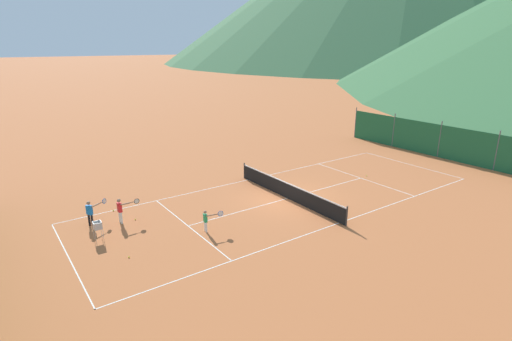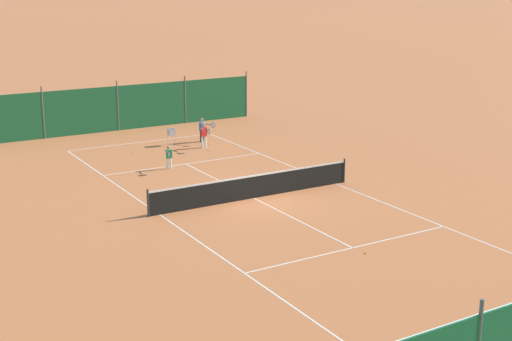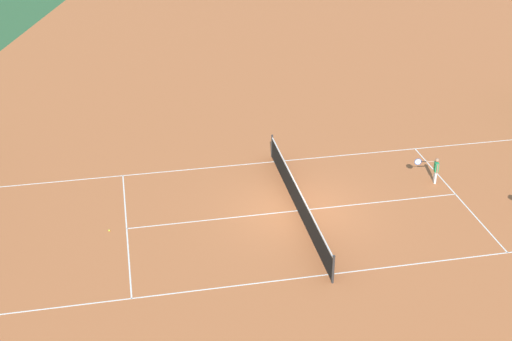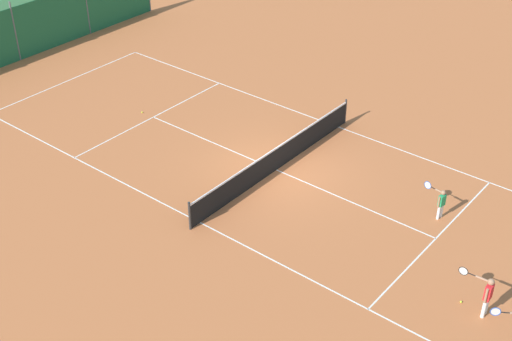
{
  "view_description": "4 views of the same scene",
  "coord_description": "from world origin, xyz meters",
  "px_view_note": "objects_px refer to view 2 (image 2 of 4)",
  "views": [
    {
      "loc": [
        16.68,
        -14.06,
        8.65
      ],
      "look_at": [
        -1.72,
        -1.04,
        1.46
      ],
      "focal_mm": 28.0,
      "sensor_mm": 36.0,
      "label": 1
    },
    {
      "loc": [
        13.95,
        23.64,
        8.55
      ],
      "look_at": [
        0.27,
        0.64,
        1.34
      ],
      "focal_mm": 50.0,
      "sensor_mm": 36.0,
      "label": 2
    },
    {
      "loc": [
        -22.26,
        6.04,
        14.05
      ],
      "look_at": [
        1.87,
        1.24,
        0.87
      ],
      "focal_mm": 50.0,
      "sensor_mm": 36.0,
      "label": 3
    },
    {
      "loc": [
        -17.45,
        -13.15,
        14.07
      ],
      "look_at": [
        -1.65,
        -0.38,
        0.95
      ],
      "focal_mm": 50.0,
      "sensor_mm": 36.0,
      "label": 4
    }
  ],
  "objects_px": {
    "tennis_ball_far_corner": "(133,152)",
    "tennis_ball_by_net_left": "(234,144)",
    "tennis_ball_by_net_right": "(366,253)",
    "tennis_ball_alley_left": "(209,150)",
    "player_far_service": "(169,156)",
    "ball_hopper": "(171,133)",
    "player_far_baseline": "(204,134)",
    "player_near_service": "(202,128)",
    "tennis_net": "(254,186)"
  },
  "relations": [
    {
      "from": "player_near_service",
      "to": "tennis_ball_by_net_left",
      "type": "height_order",
      "value": "player_near_service"
    },
    {
      "from": "tennis_ball_alley_left",
      "to": "player_near_service",
      "type": "bearing_deg",
      "value": -107.33
    },
    {
      "from": "ball_hopper",
      "to": "player_far_service",
      "type": "bearing_deg",
      "value": 64.46
    },
    {
      "from": "player_far_service",
      "to": "tennis_ball_alley_left",
      "type": "bearing_deg",
      "value": -144.15
    },
    {
      "from": "ball_hopper",
      "to": "player_far_baseline",
      "type": "bearing_deg",
      "value": 130.08
    },
    {
      "from": "player_far_service",
      "to": "tennis_ball_alley_left",
      "type": "xyz_separation_m",
      "value": [
        -3.3,
        -2.38,
        -0.61
      ]
    },
    {
      "from": "player_far_baseline",
      "to": "tennis_ball_alley_left",
      "type": "bearing_deg",
      "value": 85.77
    },
    {
      "from": "tennis_net",
      "to": "player_far_baseline",
      "type": "bearing_deg",
      "value": -104.24
    },
    {
      "from": "tennis_ball_alley_left",
      "to": "tennis_ball_far_corner",
      "type": "distance_m",
      "value": 3.89
    },
    {
      "from": "player_far_service",
      "to": "player_far_baseline",
      "type": "distance_m",
      "value": 4.52
    },
    {
      "from": "tennis_net",
      "to": "player_far_baseline",
      "type": "relative_size",
      "value": 7.04
    },
    {
      "from": "player_far_service",
      "to": "player_far_baseline",
      "type": "height_order",
      "value": "player_far_baseline"
    },
    {
      "from": "player_far_service",
      "to": "tennis_ball_by_net_right",
      "type": "xyz_separation_m",
      "value": [
        -1.12,
        12.94,
        -0.61
      ]
    },
    {
      "from": "player_near_service",
      "to": "player_far_baseline",
      "type": "relative_size",
      "value": 1.0
    },
    {
      "from": "player_far_service",
      "to": "tennis_ball_alley_left",
      "type": "distance_m",
      "value": 4.12
    },
    {
      "from": "player_near_service",
      "to": "tennis_ball_by_net_right",
      "type": "distance_m",
      "value": 17.53
    },
    {
      "from": "player_far_baseline",
      "to": "tennis_ball_far_corner",
      "type": "height_order",
      "value": "player_far_baseline"
    },
    {
      "from": "player_near_service",
      "to": "tennis_ball_by_net_right",
      "type": "bearing_deg",
      "value": 80.82
    },
    {
      "from": "tennis_ball_alley_left",
      "to": "tennis_ball_by_net_left",
      "type": "height_order",
      "value": "same"
    },
    {
      "from": "tennis_ball_alley_left",
      "to": "ball_hopper",
      "type": "relative_size",
      "value": 0.07
    },
    {
      "from": "player_far_service",
      "to": "ball_hopper",
      "type": "relative_size",
      "value": 1.23
    },
    {
      "from": "player_near_service",
      "to": "player_far_baseline",
      "type": "distance_m",
      "value": 1.43
    },
    {
      "from": "player_far_service",
      "to": "ball_hopper",
      "type": "xyz_separation_m",
      "value": [
        -2.14,
        -4.47,
        0.01
      ]
    },
    {
      "from": "tennis_ball_by_net_left",
      "to": "tennis_net",
      "type": "bearing_deg",
      "value": 65.63
    },
    {
      "from": "player_far_service",
      "to": "tennis_ball_by_net_left",
      "type": "xyz_separation_m",
      "value": [
        -5.1,
        -2.96,
        -0.61
      ]
    },
    {
      "from": "player_far_baseline",
      "to": "tennis_ball_alley_left",
      "type": "xyz_separation_m",
      "value": [
        0.05,
        0.65,
        -0.73
      ]
    },
    {
      "from": "player_far_baseline",
      "to": "ball_hopper",
      "type": "xyz_separation_m",
      "value": [
        1.21,
        -1.44,
        -0.1
      ]
    },
    {
      "from": "tennis_net",
      "to": "tennis_ball_alley_left",
      "type": "height_order",
      "value": "tennis_net"
    },
    {
      "from": "tennis_ball_far_corner",
      "to": "tennis_net",
      "type": "bearing_deg",
      "value": 97.88
    },
    {
      "from": "tennis_ball_far_corner",
      "to": "player_far_baseline",
      "type": "bearing_deg",
      "value": 166.65
    },
    {
      "from": "player_near_service",
      "to": "ball_hopper",
      "type": "height_order",
      "value": "player_near_service"
    },
    {
      "from": "player_far_service",
      "to": "tennis_ball_by_net_right",
      "type": "distance_m",
      "value": 13.0
    },
    {
      "from": "tennis_ball_by_net_left",
      "to": "ball_hopper",
      "type": "bearing_deg",
      "value": -27.08
    },
    {
      "from": "player_near_service",
      "to": "tennis_net",
      "type": "bearing_deg",
      "value": 74.55
    },
    {
      "from": "tennis_net",
      "to": "player_far_baseline",
      "type": "xyz_separation_m",
      "value": [
        -2.27,
        -8.96,
        0.26
      ]
    },
    {
      "from": "player_far_service",
      "to": "tennis_ball_by_net_left",
      "type": "relative_size",
      "value": 16.6
    },
    {
      "from": "player_far_baseline",
      "to": "tennis_ball_far_corner",
      "type": "relative_size",
      "value": 19.75
    },
    {
      "from": "player_far_service",
      "to": "tennis_ball_by_net_right",
      "type": "relative_size",
      "value": 16.6
    },
    {
      "from": "tennis_ball_far_corner",
      "to": "tennis_ball_by_net_right",
      "type": "xyz_separation_m",
      "value": [
        -1.4,
        16.84,
        0.0
      ]
    },
    {
      "from": "player_near_service",
      "to": "tennis_ball_by_net_left",
      "type": "relative_size",
      "value": 19.73
    },
    {
      "from": "player_far_service",
      "to": "tennis_ball_far_corner",
      "type": "bearing_deg",
      "value": -85.84
    },
    {
      "from": "tennis_net",
      "to": "tennis_ball_alley_left",
      "type": "distance_m",
      "value": 8.61
    },
    {
      "from": "player_far_service",
      "to": "ball_hopper",
      "type": "height_order",
      "value": "player_far_service"
    },
    {
      "from": "tennis_ball_by_net_right",
      "to": "tennis_ball_alley_left",
      "type": "bearing_deg",
      "value": -98.1
    },
    {
      "from": "tennis_ball_by_net_right",
      "to": "tennis_ball_by_net_left",
      "type": "xyz_separation_m",
      "value": [
        -3.98,
        -15.9,
        0.0
      ]
    },
    {
      "from": "player_far_service",
      "to": "tennis_ball_far_corner",
      "type": "height_order",
      "value": "player_far_service"
    },
    {
      "from": "tennis_net",
      "to": "tennis_ball_far_corner",
      "type": "distance_m",
      "value": 9.92
    },
    {
      "from": "player_near_service",
      "to": "player_far_service",
      "type": "bearing_deg",
      "value": 48.04
    },
    {
      "from": "tennis_ball_far_corner",
      "to": "tennis_ball_by_net_left",
      "type": "relative_size",
      "value": 1.0
    },
    {
      "from": "player_far_service",
      "to": "player_far_baseline",
      "type": "bearing_deg",
      "value": -137.78
    }
  ]
}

